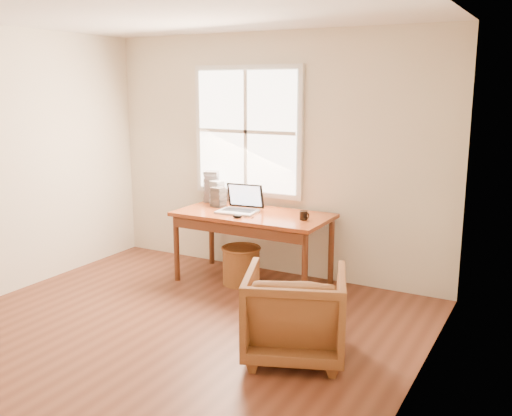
# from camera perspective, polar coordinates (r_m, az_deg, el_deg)

# --- Properties ---
(room_shell) EXTENTS (4.04, 4.54, 2.64)m
(room_shell) POSITION_cam_1_polar(r_m,az_deg,el_deg) (4.46, -10.76, 2.61)
(room_shell) COLOR brown
(room_shell) RESTS_ON ground
(desk) EXTENTS (1.60, 0.80, 0.04)m
(desk) POSITION_cam_1_polar(r_m,az_deg,el_deg) (5.90, -0.29, -0.69)
(desk) COLOR brown
(desk) RESTS_ON room_shell
(armchair) EXTENTS (0.97, 0.98, 0.69)m
(armchair) POSITION_cam_1_polar(r_m,az_deg,el_deg) (4.41, 3.93, -10.45)
(armchair) COLOR brown
(armchair) RESTS_ON room_shell
(wicker_stool) EXTENTS (0.44, 0.44, 0.39)m
(wicker_stool) POSITION_cam_1_polar(r_m,az_deg,el_deg) (6.00, -1.49, -5.81)
(wicker_stool) COLOR brown
(wicker_stool) RESTS_ON room_shell
(laptop) EXTENTS (0.46, 0.48, 0.31)m
(laptop) POSITION_cam_1_polar(r_m,az_deg,el_deg) (5.88, -1.91, 1.00)
(laptop) COLOR #A6A8AD
(laptop) RESTS_ON desk
(mouse) EXTENTS (0.11, 0.08, 0.03)m
(mouse) POSITION_cam_1_polar(r_m,az_deg,el_deg) (5.68, -1.89, -0.83)
(mouse) COLOR black
(mouse) RESTS_ON desk
(coffee_mug) EXTENTS (0.11, 0.11, 0.09)m
(coffee_mug) POSITION_cam_1_polar(r_m,az_deg,el_deg) (5.61, 4.77, -0.74)
(coffee_mug) COLOR black
(coffee_mug) RESTS_ON desk
(cd_stack_a) EXTENTS (0.15, 0.14, 0.26)m
(cd_stack_a) POSITION_cam_1_polar(r_m,az_deg,el_deg) (6.34, -3.91, 1.55)
(cd_stack_a) COLOR silver
(cd_stack_a) RESTS_ON desk
(cd_stack_b) EXTENTS (0.15, 0.14, 0.21)m
(cd_stack_b) POSITION_cam_1_polar(r_m,az_deg,el_deg) (6.21, -3.80, 1.10)
(cd_stack_b) COLOR black
(cd_stack_b) RESTS_ON desk
(cd_stack_c) EXTENTS (0.19, 0.18, 0.35)m
(cd_stack_c) POSITION_cam_1_polar(r_m,az_deg,el_deg) (6.46, -4.44, 2.15)
(cd_stack_c) COLOR #9597A2
(cd_stack_c) RESTS_ON desk
(cd_stack_d) EXTENTS (0.16, 0.14, 0.17)m
(cd_stack_d) POSITION_cam_1_polar(r_m,az_deg,el_deg) (6.35, -1.47, 1.21)
(cd_stack_d) COLOR silver
(cd_stack_d) RESTS_ON desk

